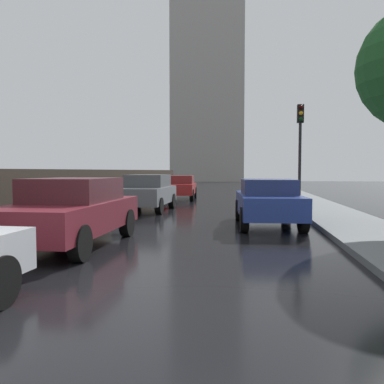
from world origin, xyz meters
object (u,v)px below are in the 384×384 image
car_grey_far_ahead (147,192)px  car_blue_far_lane (268,201)px  car_maroon_mid_road (71,210)px  traffic_light (300,136)px  car_red_near_kerb (180,187)px

car_grey_far_ahead → car_blue_far_lane: 6.01m
car_maroon_mid_road → traffic_light: traffic_light is taller
traffic_light → car_blue_far_lane: bearing=-107.3°
car_maroon_mid_road → car_blue_far_lane: (4.42, 3.74, -0.04)m
car_grey_far_ahead → car_red_near_kerb: bearing=-92.0°
car_grey_far_ahead → traffic_light: size_ratio=0.90×
car_grey_far_ahead → car_blue_far_lane: size_ratio=0.93×
car_red_near_kerb → car_grey_far_ahead: (-0.29, -6.53, 0.04)m
car_red_near_kerb → car_maroon_mid_road: bearing=85.9°
traffic_light → car_maroon_mid_road: bearing=-124.1°
car_red_near_kerb → car_maroon_mid_road: size_ratio=0.92×
car_red_near_kerb → car_maroon_mid_road: 14.14m
car_grey_far_ahead → car_blue_far_lane: (4.61, -3.86, -0.04)m
car_red_near_kerb → car_maroon_mid_road: (-0.09, -14.14, 0.04)m
car_red_near_kerb → car_blue_far_lane: size_ratio=0.96×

